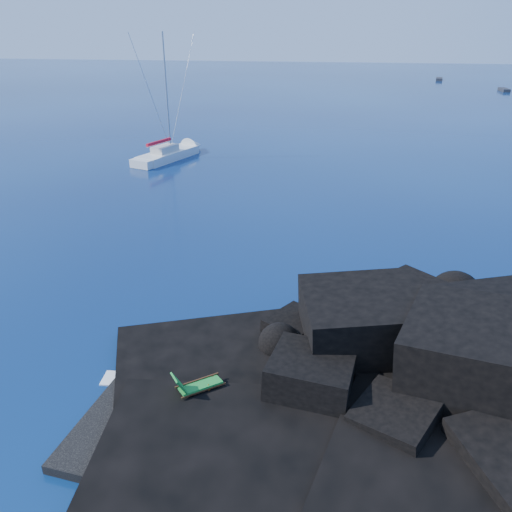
{
  "coord_description": "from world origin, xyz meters",
  "views": [
    {
      "loc": [
        8.47,
        -12.13,
        12.82
      ],
      "look_at": [
        4.56,
        11.0,
        2.0
      ],
      "focal_mm": 35.0,
      "sensor_mm": 36.0,
      "label": 1
    }
  ],
  "objects_px": {
    "marker_cone": "(209,389)",
    "sailboat": "(169,159)",
    "deck_chair": "(200,380)",
    "distant_boat_a": "(439,80)",
    "sunbather": "(215,461)",
    "distant_boat_b": "(504,91)"
  },
  "relations": [
    {
      "from": "sailboat",
      "to": "distant_boat_b",
      "type": "distance_m",
      "value": 87.89
    },
    {
      "from": "deck_chair",
      "to": "marker_cone",
      "type": "xyz_separation_m",
      "value": [
        0.31,
        -0.03,
        -0.35
      ]
    },
    {
      "from": "sunbather",
      "to": "distant_boat_b",
      "type": "relative_size",
      "value": 0.35
    },
    {
      "from": "sailboat",
      "to": "distant_boat_b",
      "type": "height_order",
      "value": "sailboat"
    },
    {
      "from": "distant_boat_a",
      "to": "distant_boat_b",
      "type": "distance_m",
      "value": 24.74
    },
    {
      "from": "distant_boat_b",
      "to": "sailboat",
      "type": "bearing_deg",
      "value": -127.09
    },
    {
      "from": "deck_chair",
      "to": "sunbather",
      "type": "relative_size",
      "value": 1.12
    },
    {
      "from": "distant_boat_a",
      "to": "marker_cone",
      "type": "bearing_deg",
      "value": -93.94
    },
    {
      "from": "deck_chair",
      "to": "distant_boat_a",
      "type": "bearing_deg",
      "value": 39.34
    },
    {
      "from": "sunbather",
      "to": "distant_boat_a",
      "type": "xyz_separation_m",
      "value": [
        27.44,
        132.39,
        -0.51
      ]
    },
    {
      "from": "deck_chair",
      "to": "distant_boat_a",
      "type": "xyz_separation_m",
      "value": [
        28.75,
        129.24,
        -0.97
      ]
    },
    {
      "from": "distant_boat_a",
      "to": "sunbather",
      "type": "bearing_deg",
      "value": -93.24
    },
    {
      "from": "marker_cone",
      "to": "sailboat",
      "type": "bearing_deg",
      "value": 110.92
    },
    {
      "from": "distant_boat_a",
      "to": "deck_chair",
      "type": "bearing_deg",
      "value": -94.07
    },
    {
      "from": "marker_cone",
      "to": "sunbather",
      "type": "bearing_deg",
      "value": -72.26
    },
    {
      "from": "marker_cone",
      "to": "distant_boat_a",
      "type": "xyz_separation_m",
      "value": [
        28.44,
        129.27,
        -0.62
      ]
    },
    {
      "from": "sailboat",
      "to": "marker_cone",
      "type": "height_order",
      "value": "sailboat"
    },
    {
      "from": "sailboat",
      "to": "marker_cone",
      "type": "xyz_separation_m",
      "value": [
        13.72,
        -35.89,
        0.62
      ]
    },
    {
      "from": "distant_boat_b",
      "to": "sunbather",
      "type": "bearing_deg",
      "value": -109.53
    },
    {
      "from": "sailboat",
      "to": "sunbather",
      "type": "xyz_separation_m",
      "value": [
        14.72,
        -39.01,
        0.51
      ]
    },
    {
      "from": "marker_cone",
      "to": "distant_boat_a",
      "type": "height_order",
      "value": "marker_cone"
    },
    {
      "from": "sailboat",
      "to": "sunbather",
      "type": "height_order",
      "value": "sailboat"
    }
  ]
}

